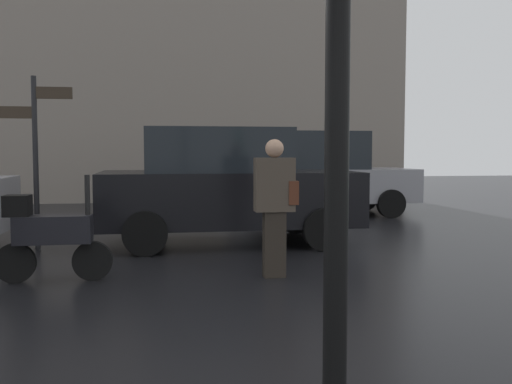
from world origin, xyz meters
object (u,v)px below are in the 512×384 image
Objects in this scene: parked_car_distant at (316,173)px; pedestrian_with_bag at (276,199)px; street_signpost at (36,144)px; parked_scooter at (50,234)px; parked_car_left at (225,185)px.

pedestrian_with_bag is at bearing 61.95° from parked_car_distant.
pedestrian_with_bag is at bearing -38.06° from street_signpost.
parked_scooter is at bearing 43.44° from parked_car_distant.
street_signpost is (-0.59, 2.34, 1.06)m from parked_scooter.
parked_car_left is 2.98m from street_signpost.
street_signpost is at bearing -145.25° from pedestrian_with_bag.
pedestrian_with_bag is 0.37× the size of parked_car_distant.
street_signpost is (-3.21, 2.51, 0.68)m from pedestrian_with_bag.
parked_scooter is 0.30× the size of parked_car_distant.
parked_car_left is (-0.30, 2.61, 0.02)m from pedestrian_with_bag.
street_signpost reaches higher than parked_car_distant.
parked_car_left is 0.92× the size of parked_car_distant.
street_signpost is (-2.91, -0.10, 0.66)m from parked_car_left.
pedestrian_with_bag is 4.13m from street_signpost.
pedestrian_with_bag reaches higher than parked_scooter.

